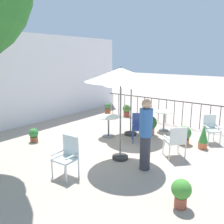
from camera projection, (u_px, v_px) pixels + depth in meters
ground_plane at (125, 143)px, 7.75m from camera, size 60.00×60.00×0.00m
villa_facade at (38, 79)px, 10.04m from camera, size 9.87×0.30×3.67m
terrace_railing at (166, 107)px, 9.90m from camera, size 0.03×6.02×1.01m
patio_umbrella_0 at (131, 81)px, 8.12m from camera, size 1.93×1.93×2.22m
patio_umbrella_1 at (121, 76)px, 6.04m from camera, size 1.87×1.87×2.53m
cafe_table_0 at (109, 123)px, 8.26m from camera, size 0.78×0.78×0.73m
cafe_table_1 at (164, 117)px, 8.92m from camera, size 0.67×0.67×0.75m
patio_chair_0 at (68, 154)px, 5.53m from camera, size 0.49×0.52×0.95m
patio_chair_1 at (138, 126)px, 7.85m from camera, size 0.63×0.62×0.92m
patio_chair_2 at (211, 127)px, 7.71m from camera, size 0.64×0.63×0.90m
patio_chair_3 at (176, 140)px, 6.51m from camera, size 0.69×0.69×0.91m
potted_plant_0 at (150, 124)px, 8.45m from camera, size 0.47×0.47×0.69m
potted_plant_1 at (184, 134)px, 7.60m from camera, size 0.44×0.44×0.59m
potted_plant_2 at (34, 135)px, 7.80m from camera, size 0.31×0.31×0.45m
potted_plant_3 at (108, 108)px, 11.64m from camera, size 0.32×0.32×0.54m
potted_plant_4 at (203, 137)px, 7.19m from camera, size 0.28×0.28×0.74m
potted_plant_5 at (181, 191)px, 4.36m from camera, size 0.37×0.38×0.56m
potted_plant_6 at (127, 110)px, 11.13m from camera, size 0.38×0.38×0.56m
standing_person at (146, 134)px, 5.75m from camera, size 0.43×0.43×1.78m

